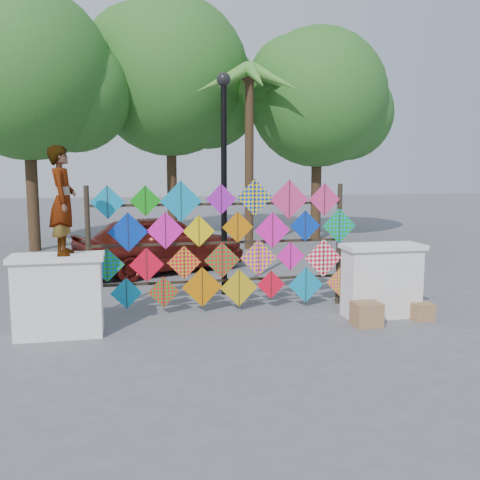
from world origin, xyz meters
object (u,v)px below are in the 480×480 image
(lamppost, at_px, (224,163))
(sedan, at_px, (161,243))
(kite_rack, at_px, (226,245))
(vendor_woman, at_px, (63,201))

(lamppost, bearing_deg, sedan, 112.64)
(kite_rack, xyz_separation_m, sedan, (-0.94, 3.97, -0.49))
(kite_rack, relative_size, vendor_woman, 2.99)
(sedan, bearing_deg, lamppost, -179.73)
(sedan, bearing_deg, kite_rack, 170.90)
(vendor_woman, bearing_deg, kite_rack, -68.43)
(kite_rack, bearing_deg, sedan, 103.26)
(kite_rack, distance_m, lamppost, 1.95)
(kite_rack, distance_m, sedan, 4.11)
(sedan, xyz_separation_m, lamppost, (1.13, -2.71, 1.96))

